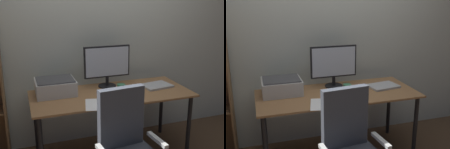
{
  "view_description": "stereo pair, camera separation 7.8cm",
  "coord_description": "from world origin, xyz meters",
  "views": [
    {
      "loc": [
        -0.9,
        -2.58,
        1.73
      ],
      "look_at": [
        0.0,
        -0.0,
        0.94
      ],
      "focal_mm": 44.33,
      "sensor_mm": 36.0,
      "label": 1
    },
    {
      "loc": [
        -0.82,
        -2.6,
        1.73
      ],
      "look_at": [
        0.0,
        -0.0,
        0.94
      ],
      "focal_mm": 44.33,
      "sensor_mm": 36.0,
      "label": 2
    }
  ],
  "objects": [
    {
      "name": "monitor",
      "position": [
        0.02,
        0.22,
        1.0
      ],
      "size": [
        0.52,
        0.2,
        0.46
      ],
      "color": "black",
      "rests_on": "desk"
    },
    {
      "name": "coffee_mug",
      "position": [
        0.1,
        -0.02,
        0.79
      ],
      "size": [
        0.1,
        0.09,
        0.09
      ],
      "color": "#387F51",
      "rests_on": "desk"
    },
    {
      "name": "paper_sheet",
      "position": [
        -0.24,
        -0.26,
        0.74
      ],
      "size": [
        0.27,
        0.34,
        0.0
      ],
      "primitive_type": "cube",
      "rotation": [
        0.0,
        0.0,
        -0.23
      ],
      "color": "white",
      "rests_on": "desk"
    },
    {
      "name": "back_wall",
      "position": [
        0.0,
        0.53,
        1.3
      ],
      "size": [
        6.4,
        0.1,
        2.6
      ],
      "primitive_type": "cube",
      "color": "beige",
      "rests_on": "ground"
    },
    {
      "name": "printer",
      "position": [
        -0.56,
        0.16,
        0.82
      ],
      "size": [
        0.4,
        0.34,
        0.16
      ],
      "color": "silver",
      "rests_on": "desk"
    },
    {
      "name": "keyboard",
      "position": [
        -0.02,
        -0.19,
        0.75
      ],
      "size": [
        0.29,
        0.12,
        0.02
      ],
      "primitive_type": "cube",
      "rotation": [
        0.0,
        0.0,
        -0.04
      ],
      "color": "black",
      "rests_on": "desk"
    },
    {
      "name": "laptop",
      "position": [
        0.54,
        0.03,
        0.75
      ],
      "size": [
        0.35,
        0.27,
        0.02
      ],
      "primitive_type": "cube",
      "rotation": [
        0.0,
        0.0,
        0.15
      ],
      "color": "#B7BABC",
      "rests_on": "desk"
    },
    {
      "name": "mouse",
      "position": [
        0.22,
        -0.19,
        0.76
      ],
      "size": [
        0.07,
        0.1,
        0.03
      ],
      "primitive_type": "cube",
      "rotation": [
        0.0,
        0.0,
        -0.1
      ],
      "color": "black",
      "rests_on": "desk"
    },
    {
      "name": "desk",
      "position": [
        0.0,
        0.0,
        0.66
      ],
      "size": [
        1.67,
        0.72,
        0.74
      ],
      "color": "olive",
      "rests_on": "ground"
    }
  ]
}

